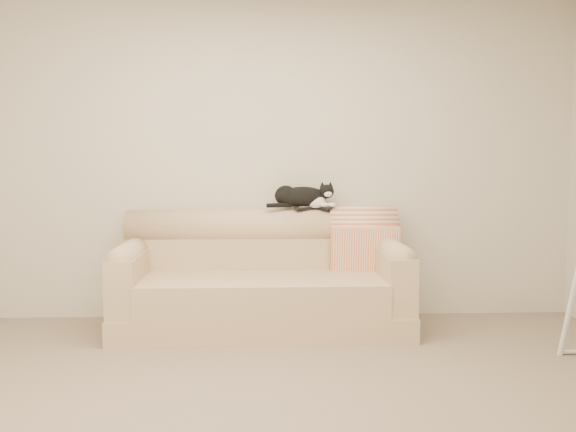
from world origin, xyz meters
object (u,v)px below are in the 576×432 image
(remote_b, at_px, (322,208))
(tuxedo_cat, at_px, (302,197))
(remote_a, at_px, (305,208))
(sofa, at_px, (262,283))

(remote_b, xyz_separation_m, tuxedo_cat, (-0.16, 0.02, 0.10))
(remote_a, bearing_deg, sofa, -147.08)
(sofa, height_order, tuxedo_cat, tuxedo_cat)
(tuxedo_cat, bearing_deg, remote_a, -50.40)
(sofa, height_order, remote_b, remote_b)
(sofa, xyz_separation_m, tuxedo_cat, (0.32, 0.25, 0.65))
(tuxedo_cat, bearing_deg, remote_b, -8.00)
(remote_a, relative_size, tuxedo_cat, 0.32)
(tuxedo_cat, bearing_deg, sofa, -142.72)
(remote_a, height_order, remote_b, remote_a)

